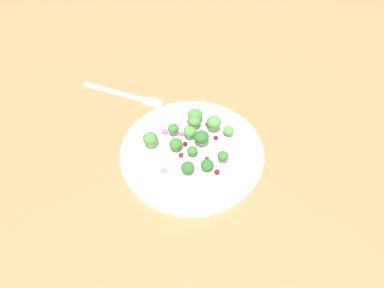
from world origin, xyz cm
name	(u,v)px	position (x,y,z in cm)	size (l,w,h in cm)	color
ground_plane	(181,158)	(0.00, 0.00, -1.00)	(180.00, 180.00, 2.00)	olive
plate	(192,150)	(-2.00, -0.40, 0.86)	(26.57, 26.57, 1.70)	white
dressing_pool	(192,149)	(-2.00, -0.40, 1.30)	(15.41, 15.41, 0.20)	white
broccoli_floret_0	(223,156)	(-7.51, 2.70, 3.10)	(1.96, 1.96, 1.99)	#9EC684
broccoli_floret_1	(150,139)	(5.59, -0.83, 3.60)	(2.78, 2.78, 2.82)	#ADD18E
broccoli_floret_2	(207,165)	(-4.68, 4.35, 2.61)	(2.31, 2.31, 2.34)	#9EC684
broccoli_floret_3	(190,132)	(-1.59, -2.79, 3.40)	(2.36, 2.36, 2.39)	#8EB77A
broccoli_floret_4	(214,122)	(-6.09, -4.92, 3.66)	(2.82, 2.82, 2.85)	#ADD18E
broccoli_floret_5	(173,129)	(1.52, -3.69, 3.22)	(2.08, 2.08, 2.11)	#ADD18E
broccoli_floret_6	(201,137)	(-3.72, -1.20, 3.69)	(2.78, 2.78, 2.81)	#ADD18E
broccoli_floret_7	(176,145)	(0.94, 0.20, 3.14)	(2.45, 2.45, 2.48)	#9EC684
broccoli_floret_8	(194,121)	(-2.43, -5.48, 3.35)	(2.49, 2.49, 2.53)	#ADD18E
broccoli_floret_9	(188,168)	(-1.29, 5.18, 2.98)	(2.32, 2.32, 2.35)	#8EB77A
broccoli_floret_10	(192,151)	(-2.07, 1.17, 2.59)	(1.94, 1.94, 1.96)	#ADD18E
broccoli_floret_11	(195,115)	(-2.56, -7.33, 3.06)	(2.99, 2.99, 3.03)	#ADD18E
broccoli_floret_12	(228,131)	(-8.88, -3.83, 2.50)	(2.09, 2.09, 2.12)	#8EB77A
cranberry_0	(216,138)	(-6.47, -2.83, 1.65)	(0.90, 0.90, 0.90)	#4C0A14
cranberry_1	(189,121)	(-1.35, -6.66, 2.07)	(0.70, 0.70, 0.70)	#4C0A14
cranberry_2	(179,155)	(0.43, 1.50, 1.83)	(0.93, 0.93, 0.93)	maroon
cranberry_3	(207,159)	(-4.69, 2.64, 2.20)	(0.91, 0.91, 0.91)	maroon
cranberry_4	(185,144)	(-0.72, -1.01, 2.01)	(0.84, 0.84, 0.84)	#4C0A14
cranberry_5	(217,172)	(-6.38, 5.37, 2.03)	(0.97, 0.97, 0.97)	maroon
cranberry_6	(207,124)	(-4.91, -6.23, 1.80)	(0.77, 0.77, 0.77)	maroon
onion_bit_0	(183,134)	(-0.20, -3.86, 1.46)	(0.91, 0.96, 0.41)	#934C84
onion_bit_1	(165,132)	(3.18, -4.26, 1.73)	(0.93, 1.15, 0.58)	#A35B93
onion_bit_2	(164,171)	(2.86, 4.78, 1.44)	(0.94, 0.97, 0.46)	#A35B93
onion_bit_3	(187,129)	(-0.99, -5.02, 1.78)	(0.94, 1.09, 0.33)	#A35B93
fork	(127,95)	(12.03, -16.16, 0.25)	(18.05, 8.20, 0.50)	silver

